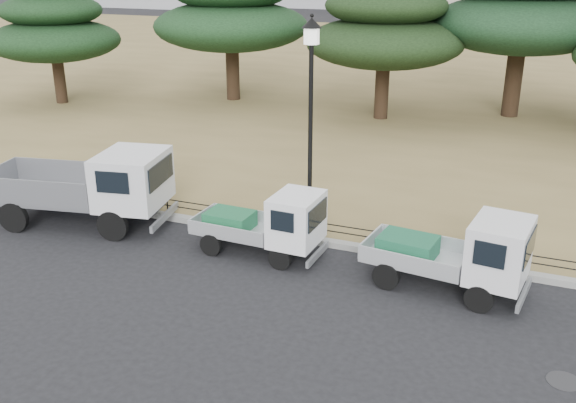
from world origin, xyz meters
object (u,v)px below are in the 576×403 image
at_px(truck_kei_rear, 458,253).
at_px(street_lamp, 311,93).
at_px(truck_kei_front, 267,223).
at_px(truck_large, 89,184).
at_px(tarp_pile, 95,181).

height_order(truck_kei_rear, street_lamp, street_lamp).
bearing_deg(truck_kei_front, truck_large, -177.56).
height_order(truck_kei_rear, tarp_pile, truck_kei_rear).
distance_m(truck_kei_front, tarp_pile, 6.58).
xyz_separation_m(truck_large, street_lamp, (5.87, 1.40, 2.66)).
bearing_deg(truck_kei_front, tarp_pile, 168.32).
height_order(truck_large, street_lamp, street_lamp).
bearing_deg(street_lamp, tarp_pile, 178.42).
bearing_deg(street_lamp, truck_kei_front, -113.97).
bearing_deg(truck_large, street_lamp, 2.57).
relative_size(truck_kei_rear, street_lamp, 0.66).
xyz_separation_m(truck_kei_front, truck_kei_rear, (4.59, -0.13, 0.07)).
bearing_deg(tarp_pile, street_lamp, -1.58).
bearing_deg(tarp_pile, truck_kei_front, -13.61).
bearing_deg(tarp_pile, truck_large, -55.02).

